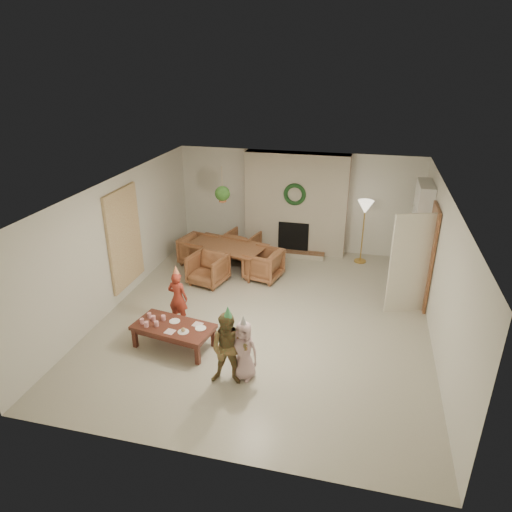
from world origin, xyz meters
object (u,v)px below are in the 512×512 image
(coffee_table_top, at_px, (173,327))
(dining_chair_left, at_px, (198,250))
(dining_chair_right, at_px, (263,264))
(child_pink, at_px, (244,350))
(dining_chair_far, at_px, (242,245))
(child_plaid, at_px, (229,349))
(dining_table, at_px, (226,258))
(dining_chair_near, at_px, (208,269))
(child_red, at_px, (178,298))

(coffee_table_top, bearing_deg, dining_chair_left, 112.79)
(dining_chair_right, distance_m, child_pink, 3.47)
(dining_chair_far, distance_m, child_plaid, 4.70)
(coffee_table_top, distance_m, child_plaid, 1.38)
(dining_chair_far, distance_m, child_pink, 4.58)
(dining_chair_far, height_order, dining_chair_right, same)
(dining_chair_right, bearing_deg, coffee_table_top, -3.33)
(dining_table, xyz_separation_m, dining_chair_far, (0.18, 0.75, 0.03))
(dining_chair_right, distance_m, child_plaid, 3.62)
(dining_chair_near, distance_m, child_red, 1.68)
(dining_table, distance_m, dining_chair_near, 0.77)
(child_red, bearing_deg, child_plaid, 139.42)
(dining_chair_right, xyz_separation_m, coffee_table_top, (-0.89, -2.92, 0.04))
(dining_chair_right, bearing_deg, dining_chair_left, -90.00)
(coffee_table_top, bearing_deg, dining_chair_near, 104.78)
(dining_table, xyz_separation_m, child_pink, (1.41, -3.66, 0.18))
(dining_table, distance_m, dining_chair_far, 0.77)
(dining_chair_near, relative_size, child_plaid, 0.63)
(child_red, height_order, child_plaid, child_plaid)
(dining_chair_left, relative_size, dining_chair_right, 1.00)
(dining_chair_far, relative_size, dining_chair_right, 1.00)
(coffee_table_top, bearing_deg, dining_chair_far, 97.38)
(dining_chair_left, relative_size, child_pink, 0.77)
(dining_chair_right, relative_size, child_plaid, 0.63)
(dining_chair_right, relative_size, coffee_table_top, 0.56)
(dining_table, xyz_separation_m, child_plaid, (1.23, -3.83, 0.29))
(coffee_table_top, bearing_deg, dining_table, 100.21)
(dining_table, relative_size, child_plaid, 1.47)
(dining_chair_left, bearing_deg, child_plaid, -140.04)
(child_pink, bearing_deg, dining_chair_right, 108.12)
(child_plaid, height_order, child_pink, child_plaid)
(dining_chair_far, height_order, child_pink, child_pink)
(dining_chair_far, height_order, dining_chair_left, same)
(dining_chair_left, height_order, dining_chair_right, same)
(dining_chair_far, distance_m, dining_chair_right, 1.23)
(dining_chair_near, height_order, dining_chair_left, same)
(dining_table, xyz_separation_m, dining_chair_near, (-0.18, -0.75, 0.03))
(child_plaid, bearing_deg, dining_chair_far, 96.94)
(dining_chair_near, relative_size, dining_chair_far, 1.00)
(child_pink, bearing_deg, dining_chair_far, 115.82)
(dining_chair_left, distance_m, coffee_table_top, 3.43)
(dining_table, bearing_deg, dining_chair_left, 180.00)
(child_red, relative_size, child_plaid, 0.87)
(dining_chair_near, bearing_deg, dining_chair_right, 38.66)
(dining_table, distance_m, child_red, 2.44)
(dining_table, height_order, dining_chair_near, dining_chair_near)
(dining_chair_right, distance_m, child_red, 2.46)
(dining_chair_near, bearing_deg, dining_chair_far, 90.00)
(dining_table, bearing_deg, coffee_table_top, -75.55)
(child_pink, bearing_deg, dining_table, 121.33)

